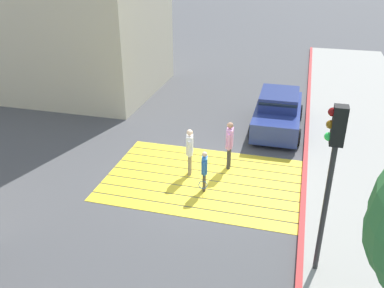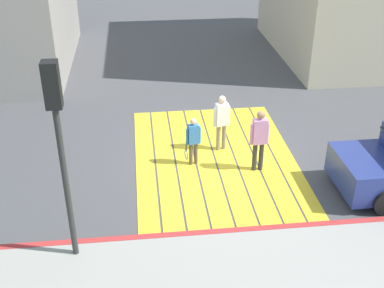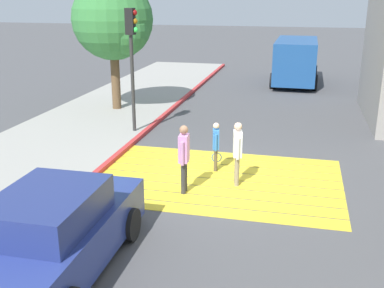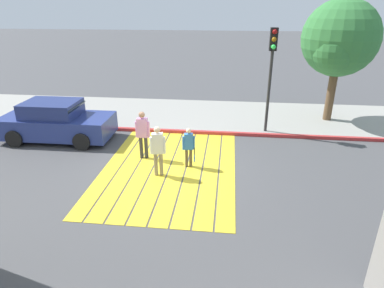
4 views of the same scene
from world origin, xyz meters
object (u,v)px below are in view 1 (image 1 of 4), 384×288
car_parked_near_curb (278,112)px  pedestrian_adult_lead (190,149)px  pedestrian_child_with_racket (204,169)px  traffic_light_corner (332,160)px  pedestrian_adult_trailing (230,142)px

car_parked_near_curb → pedestrian_adult_lead: bearing=61.4°
car_parked_near_curb → pedestrian_child_with_racket: size_ratio=3.14×
car_parked_near_curb → traffic_light_corner: (-1.58, 8.33, 2.30)m
traffic_light_corner → pedestrian_adult_lead: size_ratio=2.56×
pedestrian_adult_trailing → pedestrian_child_with_racket: pedestrian_adult_trailing is taller
car_parked_near_curb → pedestrian_adult_trailing: (1.33, 3.85, 0.27)m
car_parked_near_curb → traffic_light_corner: bearing=100.7°
car_parked_near_curb → pedestrian_adult_trailing: size_ratio=2.51×
car_parked_near_curb → pedestrian_child_with_racket: 5.80m
car_parked_near_curb → pedestrian_child_with_racket: (1.81, 5.51, 0.04)m
traffic_light_corner → pedestrian_adult_lead: bearing=-42.0°
traffic_light_corner → pedestrian_adult_lead: (4.10, -3.70, -2.07)m
pedestrian_child_with_racket → pedestrian_adult_lead: bearing=-51.0°
pedestrian_adult_lead → pedestrian_adult_trailing: pedestrian_adult_trailing is taller
pedestrian_adult_lead → pedestrian_child_with_racket: pedestrian_adult_lead is taller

